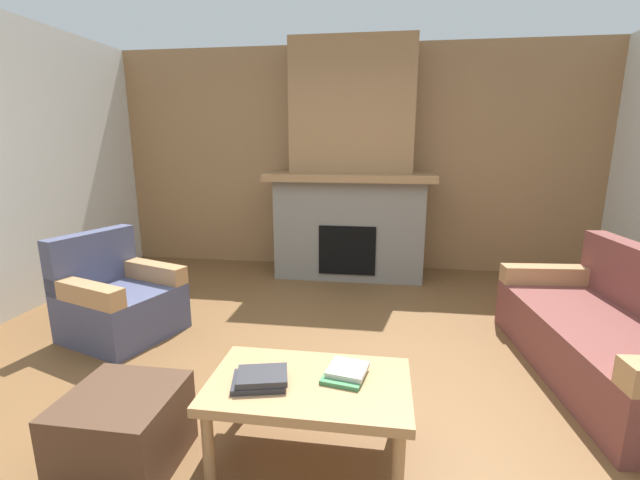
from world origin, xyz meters
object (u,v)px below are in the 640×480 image
object	(u,v)px
fireplace	(351,178)
couch	(615,339)
armchair	(118,301)
ottoman	(124,430)
coffee_table	(309,391)

from	to	relation	value
fireplace	couch	xyz separation A→B (m)	(1.97, -2.13, -0.88)
couch	armchair	world-z (taller)	same
fireplace	ottoman	distance (m)	3.62
fireplace	coffee_table	bearing A→B (deg)	-89.14
fireplace	armchair	bearing A→B (deg)	-131.66
fireplace	couch	world-z (taller)	fireplace
couch	armchair	size ratio (longest dim) A/B	1.94
ottoman	fireplace	bearing A→B (deg)	75.91
armchair	ottoman	distance (m)	1.67
fireplace	couch	size ratio (longest dim) A/B	1.45
couch	armchair	xyz separation A→B (m)	(-3.74, 0.14, 0.01)
armchair	ottoman	bearing A→B (deg)	-56.29
armchair	fireplace	bearing A→B (deg)	48.34
coffee_table	ottoman	size ratio (longest dim) A/B	1.92
fireplace	armchair	world-z (taller)	fireplace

